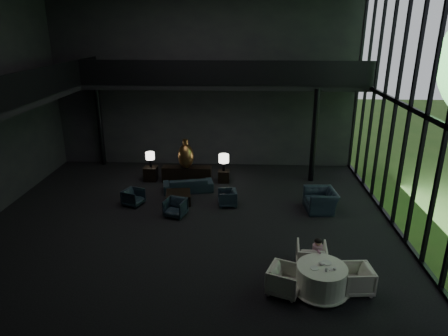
{
  "coord_description": "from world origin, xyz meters",
  "views": [
    {
      "loc": [
        1.8,
        -12.48,
        6.42
      ],
      "look_at": [
        1.16,
        0.5,
        1.76
      ],
      "focal_mm": 32.0,
      "sensor_mm": 36.0,
      "label": 1
    }
  ],
  "objects_px": {
    "dining_table": "(321,281)",
    "dining_chair_east": "(356,278)",
    "lounge_armchair_west": "(133,197)",
    "dining_chair_west": "(285,279)",
    "side_table_left": "(151,174)",
    "side_table_right": "(224,176)",
    "lounge_armchair_east": "(227,198)",
    "table_lamp_left": "(150,156)",
    "child": "(318,248)",
    "coffee_table": "(178,198)",
    "bronze_urn": "(186,156)",
    "console": "(187,174)",
    "window_armchair": "(321,195)",
    "lounge_armchair_south": "(175,208)",
    "table_lamp_right": "(224,159)",
    "sofa": "(188,183)",
    "dining_chair_north": "(311,254)"
  },
  "relations": [
    {
      "from": "lounge_armchair_east",
      "to": "child",
      "type": "distance_m",
      "value": 4.96
    },
    {
      "from": "dining_table",
      "to": "dining_chair_east",
      "type": "bearing_deg",
      "value": 5.92
    },
    {
      "from": "lounge_armchair_west",
      "to": "window_armchair",
      "type": "bearing_deg",
      "value": -70.35
    },
    {
      "from": "lounge_armchair_west",
      "to": "dining_chair_west",
      "type": "bearing_deg",
      "value": -113.3
    },
    {
      "from": "lounge_armchair_south",
      "to": "sofa",
      "type": "bearing_deg",
      "value": 102.33
    },
    {
      "from": "table_lamp_right",
      "to": "lounge_armchair_east",
      "type": "bearing_deg",
      "value": -83.97
    },
    {
      "from": "lounge_armchair_east",
      "to": "dining_chair_west",
      "type": "relative_size",
      "value": 0.73
    },
    {
      "from": "bronze_urn",
      "to": "side_table_right",
      "type": "xyz_separation_m",
      "value": [
        1.6,
        0.16,
        -0.95
      ]
    },
    {
      "from": "side_table_right",
      "to": "child",
      "type": "relative_size",
      "value": 0.88
    },
    {
      "from": "side_table_left",
      "to": "side_table_right",
      "type": "relative_size",
      "value": 1.17
    },
    {
      "from": "table_lamp_right",
      "to": "lounge_armchair_east",
      "type": "height_order",
      "value": "table_lamp_right"
    },
    {
      "from": "side_table_right",
      "to": "side_table_left",
      "type": "bearing_deg",
      "value": 179.24
    },
    {
      "from": "table_lamp_left",
      "to": "child",
      "type": "xyz_separation_m",
      "value": [
        6.07,
        -6.72,
        -0.33
      ]
    },
    {
      "from": "lounge_armchair_south",
      "to": "coffee_table",
      "type": "xyz_separation_m",
      "value": [
        -0.08,
        1.14,
        -0.12
      ]
    },
    {
      "from": "lounge_armchair_east",
      "to": "side_table_right",
      "type": "bearing_deg",
      "value": 178.64
    },
    {
      "from": "dining_chair_east",
      "to": "child",
      "type": "xyz_separation_m",
      "value": [
        -0.87,
        0.79,
        0.36
      ]
    },
    {
      "from": "table_lamp_left",
      "to": "coffee_table",
      "type": "height_order",
      "value": "table_lamp_left"
    },
    {
      "from": "sofa",
      "to": "window_armchair",
      "type": "relative_size",
      "value": 1.43
    },
    {
      "from": "window_armchair",
      "to": "dining_chair_east",
      "type": "bearing_deg",
      "value": -4.16
    },
    {
      "from": "child",
      "to": "dining_chair_west",
      "type": "bearing_deg",
      "value": 44.91
    },
    {
      "from": "table_lamp_right",
      "to": "lounge_armchair_west",
      "type": "xyz_separation_m",
      "value": [
        -3.28,
        -2.53,
        -0.74
      ]
    },
    {
      "from": "table_lamp_left",
      "to": "window_armchair",
      "type": "distance_m",
      "value": 7.43
    },
    {
      "from": "table_lamp_left",
      "to": "child",
      "type": "distance_m",
      "value": 9.06
    },
    {
      "from": "lounge_armchair_west",
      "to": "coffee_table",
      "type": "relative_size",
      "value": 0.66
    },
    {
      "from": "table_lamp_left",
      "to": "table_lamp_right",
      "type": "xyz_separation_m",
      "value": [
        3.2,
        -0.12,
        -0.03
      ]
    },
    {
      "from": "table_lamp_left",
      "to": "side_table_right",
      "type": "xyz_separation_m",
      "value": [
        3.2,
        -0.11,
        -0.81
      ]
    },
    {
      "from": "lounge_armchair_west",
      "to": "lounge_armchair_east",
      "type": "xyz_separation_m",
      "value": [
        3.54,
        0.12,
        -0.0
      ]
    },
    {
      "from": "bronze_urn",
      "to": "window_armchair",
      "type": "height_order",
      "value": "bronze_urn"
    },
    {
      "from": "window_armchair",
      "to": "dining_chair_east",
      "type": "relative_size",
      "value": 1.77
    },
    {
      "from": "dining_chair_west",
      "to": "console",
      "type": "bearing_deg",
      "value": 46.87
    },
    {
      "from": "bronze_urn",
      "to": "side_table_left",
      "type": "xyz_separation_m",
      "value": [
        -1.6,
        0.2,
        -0.9
      ]
    },
    {
      "from": "side_table_left",
      "to": "sofa",
      "type": "xyz_separation_m",
      "value": [
        1.8,
        -1.15,
        0.07
      ]
    },
    {
      "from": "bronze_urn",
      "to": "window_armchair",
      "type": "bearing_deg",
      "value": -25.34
    },
    {
      "from": "side_table_right",
      "to": "coffee_table",
      "type": "bearing_deg",
      "value": -125.98
    },
    {
      "from": "table_lamp_right",
      "to": "window_armchair",
      "type": "height_order",
      "value": "table_lamp_right"
    },
    {
      "from": "bronze_urn",
      "to": "lounge_armchair_east",
      "type": "bearing_deg",
      "value": -50.61
    },
    {
      "from": "dining_table",
      "to": "console",
      "type": "bearing_deg",
      "value": 120.76
    },
    {
      "from": "lounge_armchair_west",
      "to": "lounge_armchair_east",
      "type": "bearing_deg",
      "value": -67.45
    },
    {
      "from": "dining_chair_west",
      "to": "child",
      "type": "bearing_deg",
      "value": -23.33
    },
    {
      "from": "dining_chair_east",
      "to": "dining_chair_west",
      "type": "relative_size",
      "value": 0.93
    },
    {
      "from": "side_table_left",
      "to": "lounge_armchair_west",
      "type": "height_order",
      "value": "side_table_left"
    },
    {
      "from": "lounge_armchair_west",
      "to": "dining_chair_north",
      "type": "height_order",
      "value": "dining_chair_north"
    },
    {
      "from": "side_table_left",
      "to": "child",
      "type": "height_order",
      "value": "child"
    },
    {
      "from": "table_lamp_left",
      "to": "lounge_armchair_east",
      "type": "height_order",
      "value": "table_lamp_left"
    },
    {
      "from": "table_lamp_left",
      "to": "dining_chair_east",
      "type": "xyz_separation_m",
      "value": [
        6.94,
        -7.51,
        -0.69
      ]
    },
    {
      "from": "window_armchair",
      "to": "dining_table",
      "type": "distance_m",
      "value": 4.91
    },
    {
      "from": "bronze_urn",
      "to": "coffee_table",
      "type": "height_order",
      "value": "bronze_urn"
    },
    {
      "from": "console",
      "to": "side_table_left",
      "type": "relative_size",
      "value": 3.47
    },
    {
      "from": "coffee_table",
      "to": "dining_chair_north",
      "type": "distance_m",
      "value": 6.06
    },
    {
      "from": "dining_chair_east",
      "to": "side_table_right",
      "type": "bearing_deg",
      "value": -158.22
    }
  ]
}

